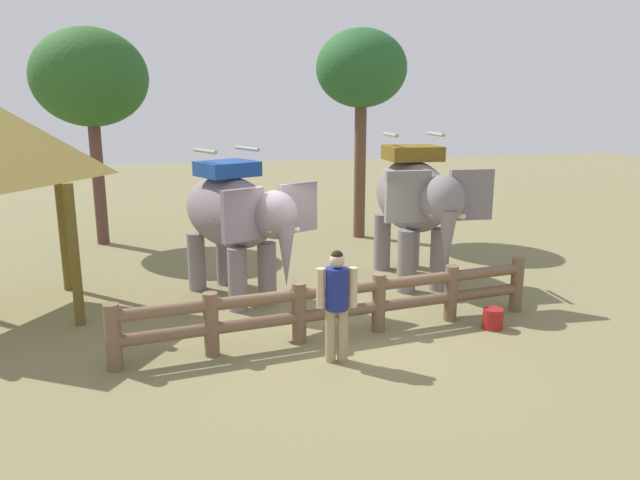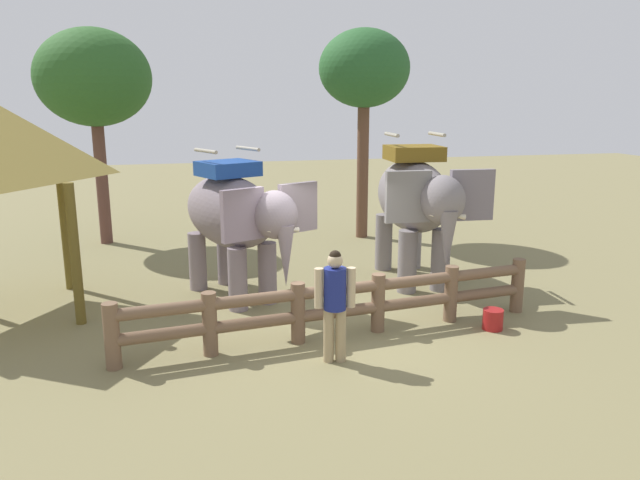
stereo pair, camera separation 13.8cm
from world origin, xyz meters
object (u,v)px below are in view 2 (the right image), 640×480
tree_far_left (364,71)px  log_fence (339,303)px  tree_back_center (94,79)px  elephant_near_left (235,216)px  tourist_woman_in_black (335,298)px  elephant_center (416,200)px  feed_bucket (493,319)px

tree_far_left → log_fence: bearing=-110.1°
tree_back_center → tree_far_left: bearing=-7.2°
elephant_near_left → tourist_woman_in_black: (1.17, -3.43, -0.69)m
log_fence → tree_far_left: (2.69, 7.36, 4.17)m
elephant_near_left → tree_far_left: (4.19, 4.89, 3.04)m
elephant_near_left → elephant_center: size_ratio=0.94×
log_fence → tree_back_center: (-4.64, 8.30, 3.94)m
log_fence → feed_bucket: 2.82m
elephant_near_left → feed_bucket: 5.32m
log_fence → tree_far_left: tree_far_left is taller
feed_bucket → log_fence: bearing=173.7°
elephant_center → tourist_woman_in_black: size_ratio=2.15×
log_fence → elephant_center: 3.87m
tourist_woman_in_black → feed_bucket: (3.09, 0.65, -0.85)m
log_fence → elephant_center: bearing=47.7°
log_fence → tourist_woman_in_black: bearing=-108.9°
feed_bucket → elephant_near_left: bearing=146.8°
log_fence → elephant_near_left: bearing=121.1°
tree_far_left → feed_bucket: 8.94m
log_fence → elephant_center: (2.46, 2.71, 1.26)m
elephant_near_left → tree_far_left: bearing=49.4°
elephant_center → tree_far_left: tree_far_left is taller
log_fence → elephant_near_left: 3.10m
tourist_woman_in_black → tree_far_left: (3.02, 8.32, 3.73)m
elephant_center → feed_bucket: bearing=-84.3°
elephant_near_left → tree_back_center: (-3.15, 5.82, 2.81)m
tourist_woman_in_black → tree_far_left: bearing=70.1°
tree_far_left → feed_bucket: bearing=-89.4°
elephant_center → tree_far_left: size_ratio=0.65×
tree_back_center → tourist_woman_in_black: bearing=-65.0°
tree_back_center → elephant_center: bearing=-38.2°
tree_far_left → tree_back_center: 7.40m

